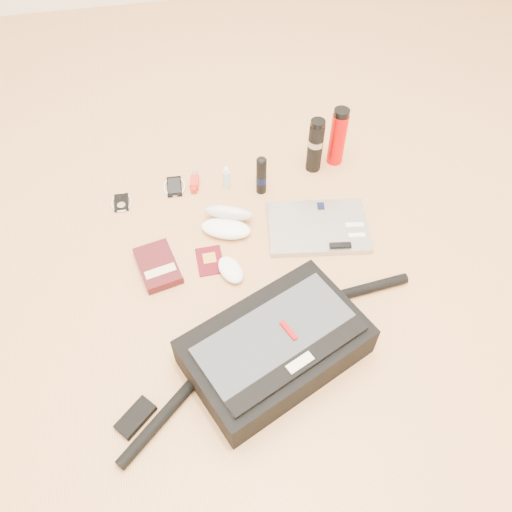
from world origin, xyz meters
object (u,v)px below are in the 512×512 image
object	(u,v)px
thermos_black	(315,145)
messenger_bag	(275,347)
laptop	(318,227)
thermos_red	(338,137)
book	(158,266)

from	to	relation	value
thermos_black	messenger_bag	bearing A→B (deg)	-113.44
laptop	thermos_red	size ratio (longest dim) A/B	1.59
book	thermos_black	xyz separation A→B (m)	(0.64, 0.38, 0.10)
thermos_black	thermos_red	distance (m)	0.10
laptop	book	bearing A→B (deg)	-165.15
laptop	thermos_black	xyz separation A→B (m)	(0.07, 0.32, 0.10)
book	thermos_black	size ratio (longest dim) A/B	0.91
messenger_bag	book	bearing A→B (deg)	104.41
messenger_bag	thermos_black	bearing A→B (deg)	43.28
laptop	thermos_red	bearing A→B (deg)	73.06
laptop	book	distance (m)	0.58
laptop	book	xyz separation A→B (m)	(-0.57, -0.06, 0.00)
laptop	thermos_black	bearing A→B (deg)	86.59
book	thermos_black	distance (m)	0.75
laptop	thermos_red	distance (m)	0.39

